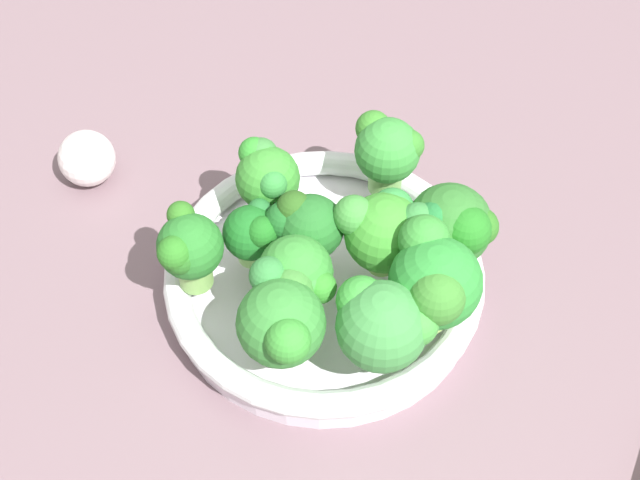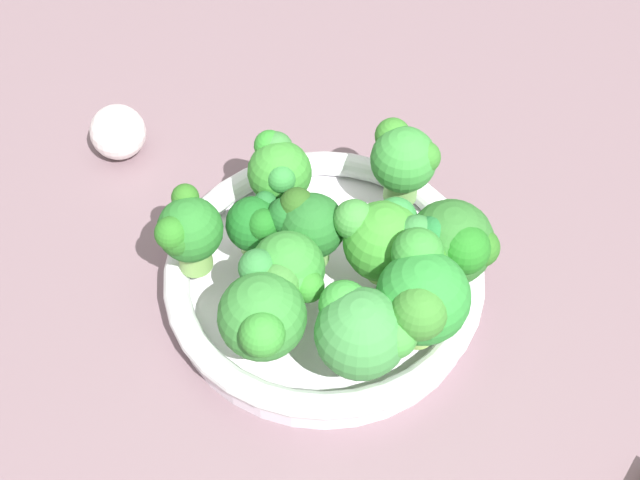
{
  "view_description": "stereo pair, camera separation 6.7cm",
  "coord_description": "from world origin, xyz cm",
  "px_view_note": "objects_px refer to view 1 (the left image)",
  "views": [
    {
      "loc": [
        -8.94,
        42.45,
        60.19
      ],
      "look_at": [
        0.34,
        2.7,
        6.76
      ],
      "focal_mm": 50.47,
      "sensor_mm": 36.0,
      "label": 1
    },
    {
      "loc": [
        -15.33,
        40.39,
        60.19
      ],
      "look_at": [
        0.34,
        2.7,
        6.76
      ],
      "focal_mm": 50.47,
      "sensor_mm": 36.0,
      "label": 2
    }
  ],
  "objects_px": {
    "broccoli_floret_6": "(453,223)",
    "broccoli_floret_7": "(295,275)",
    "broccoli_floret_9": "(282,321)",
    "broccoli_floret_3": "(306,226)",
    "broccoli_floret_8": "(382,324)",
    "broccoli_floret_5": "(188,249)",
    "garlic_bulb": "(87,158)",
    "bowl": "(320,277)",
    "broccoli_floret_2": "(434,279)",
    "broccoli_floret_1": "(385,229)",
    "broccoli_floret_10": "(253,233)",
    "broccoli_floret_4": "(387,150)",
    "broccoli_floret_0": "(266,175)"
  },
  "relations": [
    {
      "from": "broccoli_floret_6",
      "to": "broccoli_floret_7",
      "type": "bearing_deg",
      "value": 35.04
    },
    {
      "from": "broccoli_floret_6",
      "to": "broccoli_floret_9",
      "type": "distance_m",
      "value": 0.15
    },
    {
      "from": "broccoli_floret_3",
      "to": "broccoli_floret_8",
      "type": "xyz_separation_m",
      "value": [
        -0.07,
        0.07,
        0.01
      ]
    },
    {
      "from": "broccoli_floret_5",
      "to": "garlic_bulb",
      "type": "distance_m",
      "value": 0.18
    },
    {
      "from": "bowl",
      "to": "broccoli_floret_5",
      "type": "relative_size",
      "value": 3.67
    },
    {
      "from": "broccoli_floret_2",
      "to": "garlic_bulb",
      "type": "relative_size",
      "value": 1.67
    },
    {
      "from": "broccoli_floret_1",
      "to": "broccoli_floret_9",
      "type": "relative_size",
      "value": 0.95
    },
    {
      "from": "broccoli_floret_8",
      "to": "broccoli_floret_9",
      "type": "bearing_deg",
      "value": 11.6
    },
    {
      "from": "broccoli_floret_2",
      "to": "broccoli_floret_10",
      "type": "xyz_separation_m",
      "value": [
        0.14,
        -0.03,
        -0.02
      ]
    },
    {
      "from": "broccoli_floret_4",
      "to": "garlic_bulb",
      "type": "bearing_deg",
      "value": 3.89
    },
    {
      "from": "broccoli_floret_5",
      "to": "broccoli_floret_9",
      "type": "height_order",
      "value": "broccoli_floret_9"
    },
    {
      "from": "broccoli_floret_4",
      "to": "broccoli_floret_7",
      "type": "bearing_deg",
      "value": 72.74
    },
    {
      "from": "broccoli_floret_4",
      "to": "broccoli_floret_8",
      "type": "distance_m",
      "value": 0.16
    },
    {
      "from": "broccoli_floret_0",
      "to": "broccoli_floret_2",
      "type": "relative_size",
      "value": 0.8
    },
    {
      "from": "broccoli_floret_1",
      "to": "garlic_bulb",
      "type": "height_order",
      "value": "broccoli_floret_1"
    },
    {
      "from": "broccoli_floret_6",
      "to": "garlic_bulb",
      "type": "xyz_separation_m",
      "value": [
        0.32,
        -0.04,
        -0.06
      ]
    },
    {
      "from": "broccoli_floret_1",
      "to": "broccoli_floret_8",
      "type": "height_order",
      "value": "broccoli_floret_8"
    },
    {
      "from": "broccoli_floret_6",
      "to": "broccoli_floret_9",
      "type": "relative_size",
      "value": 0.91
    },
    {
      "from": "bowl",
      "to": "broccoli_floret_4",
      "type": "xyz_separation_m",
      "value": [
        -0.03,
        -0.09,
        0.06
      ]
    },
    {
      "from": "broccoli_floret_0",
      "to": "broccoli_floret_3",
      "type": "relative_size",
      "value": 1.0
    },
    {
      "from": "garlic_bulb",
      "to": "bowl",
      "type": "bearing_deg",
      "value": 162.09
    },
    {
      "from": "bowl",
      "to": "broccoli_floret_7",
      "type": "bearing_deg",
      "value": 79.78
    },
    {
      "from": "bowl",
      "to": "broccoli_floret_3",
      "type": "xyz_separation_m",
      "value": [
        0.01,
        -0.0,
        0.06
      ]
    },
    {
      "from": "broccoli_floret_3",
      "to": "bowl",
      "type": "bearing_deg",
      "value": 164.89
    },
    {
      "from": "broccoli_floret_2",
      "to": "broccoli_floret_10",
      "type": "height_order",
      "value": "broccoli_floret_2"
    },
    {
      "from": "broccoli_floret_0",
      "to": "broccoli_floret_9",
      "type": "relative_size",
      "value": 0.84
    },
    {
      "from": "broccoli_floret_2",
      "to": "broccoli_floret_8",
      "type": "relative_size",
      "value": 1.09
    },
    {
      "from": "broccoli_floret_4",
      "to": "broccoli_floret_5",
      "type": "bearing_deg",
      "value": 46.56
    },
    {
      "from": "broccoli_floret_7",
      "to": "broccoli_floret_8",
      "type": "distance_m",
      "value": 0.07
    },
    {
      "from": "broccoli_floret_0",
      "to": "broccoli_floret_5",
      "type": "distance_m",
      "value": 0.09
    },
    {
      "from": "broccoli_floret_3",
      "to": "broccoli_floret_4",
      "type": "height_order",
      "value": "broccoli_floret_4"
    },
    {
      "from": "broccoli_floret_1",
      "to": "broccoli_floret_7",
      "type": "height_order",
      "value": "broccoli_floret_1"
    },
    {
      "from": "broccoli_floret_5",
      "to": "garlic_bulb",
      "type": "xyz_separation_m",
      "value": [
        0.14,
        -0.11,
        -0.06
      ]
    },
    {
      "from": "broccoli_floret_1",
      "to": "garlic_bulb",
      "type": "bearing_deg",
      "value": -12.71
    },
    {
      "from": "broccoli_floret_7",
      "to": "garlic_bulb",
      "type": "bearing_deg",
      "value": -28.13
    },
    {
      "from": "broccoli_floret_10",
      "to": "garlic_bulb",
      "type": "bearing_deg",
      "value": -24.1
    },
    {
      "from": "broccoli_floret_0",
      "to": "broccoli_floret_10",
      "type": "height_order",
      "value": "broccoli_floret_0"
    },
    {
      "from": "broccoli_floret_7",
      "to": "broccoli_floret_10",
      "type": "distance_m",
      "value": 0.06
    },
    {
      "from": "broccoli_floret_1",
      "to": "broccoli_floret_2",
      "type": "xyz_separation_m",
      "value": [
        -0.04,
        0.04,
        0.01
      ]
    },
    {
      "from": "broccoli_floret_4",
      "to": "broccoli_floret_5",
      "type": "height_order",
      "value": "broccoli_floret_4"
    },
    {
      "from": "bowl",
      "to": "broccoli_floret_0",
      "type": "relative_size",
      "value": 3.77
    },
    {
      "from": "broccoli_floret_3",
      "to": "broccoli_floret_5",
      "type": "xyz_separation_m",
      "value": [
        0.08,
        0.04,
        0.0
      ]
    },
    {
      "from": "broccoli_floret_5",
      "to": "broccoli_floret_10",
      "type": "bearing_deg",
      "value": -138.34
    },
    {
      "from": "broccoli_floret_2",
      "to": "broccoli_floret_5",
      "type": "bearing_deg",
      "value": 2.77
    },
    {
      "from": "broccoli_floret_2",
      "to": "broccoli_floret_9",
      "type": "distance_m",
      "value": 0.11
    },
    {
      "from": "bowl",
      "to": "broccoli_floret_2",
      "type": "relative_size",
      "value": 3.03
    },
    {
      "from": "broccoli_floret_5",
      "to": "broccoli_floret_7",
      "type": "bearing_deg",
      "value": 177.17
    },
    {
      "from": "garlic_bulb",
      "to": "broccoli_floret_1",
      "type": "bearing_deg",
      "value": 167.29
    },
    {
      "from": "broccoli_floret_3",
      "to": "broccoli_floret_4",
      "type": "relative_size",
      "value": 0.95
    },
    {
      "from": "broccoli_floret_6",
      "to": "broccoli_floret_8",
      "type": "height_order",
      "value": "broccoli_floret_8"
    }
  ]
}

